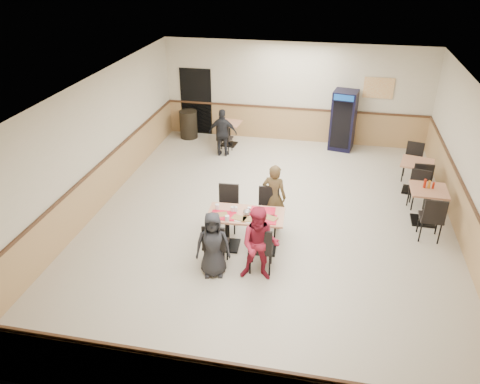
% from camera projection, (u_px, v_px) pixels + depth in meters
% --- Properties ---
extents(ground, '(10.00, 10.00, 0.00)m').
position_uv_depth(ground, '(270.00, 222.00, 10.45)').
color(ground, beige).
rests_on(ground, ground).
extents(room_shell, '(10.00, 10.00, 10.00)m').
position_uv_depth(room_shell, '(353.00, 159.00, 12.07)').
color(room_shell, silver).
rests_on(room_shell, ground).
extents(main_table, '(1.54, 0.83, 0.81)m').
position_uv_depth(main_table, '(246.00, 226.00, 9.31)').
color(main_table, black).
rests_on(main_table, ground).
extents(main_chairs, '(1.43, 1.83, 1.02)m').
position_uv_depth(main_chairs, '(243.00, 226.00, 9.33)').
color(main_chairs, black).
rests_on(main_chairs, ground).
extents(diner_woman_left, '(0.72, 0.55, 1.31)m').
position_uv_depth(diner_woman_left, '(213.00, 245.00, 8.52)').
color(diner_woman_left, black).
rests_on(diner_woman_left, ground).
extents(diner_woman_right, '(0.74, 0.59, 1.48)m').
position_uv_depth(diner_woman_right, '(260.00, 245.00, 8.37)').
color(diner_woman_right, maroon).
rests_on(diner_woman_right, ground).
extents(diner_man_opposite, '(0.59, 0.45, 1.47)m').
position_uv_depth(diner_man_opposite, '(274.00, 197.00, 9.95)').
color(diner_man_opposite, brown).
rests_on(diner_man_opposite, ground).
extents(lone_diner, '(0.83, 0.38, 1.39)m').
position_uv_depth(lone_diner, '(223.00, 133.00, 13.37)').
color(lone_diner, black).
rests_on(lone_diner, ground).
extents(tabletop_clutter, '(1.32, 0.70, 0.12)m').
position_uv_depth(tabletop_clutter, '(244.00, 215.00, 9.11)').
color(tabletop_clutter, red).
rests_on(tabletop_clutter, main_table).
extents(side_table_near, '(0.79, 0.79, 0.82)m').
position_uv_depth(side_table_near, '(427.00, 200.00, 10.20)').
color(side_table_near, black).
rests_on(side_table_near, ground).
extents(side_table_near_chair_south, '(0.49, 0.49, 1.04)m').
position_uv_depth(side_table_near_chair_south, '(431.00, 217.00, 9.64)').
color(side_table_near_chair_south, black).
rests_on(side_table_near_chair_south, ground).
extents(side_table_near_chair_north, '(0.49, 0.49, 1.04)m').
position_uv_depth(side_table_near_chair_north, '(422.00, 187.00, 10.78)').
color(side_table_near_chair_north, black).
rests_on(side_table_near_chair_north, ground).
extents(side_table_far, '(0.89, 0.89, 0.80)m').
position_uv_depth(side_table_far, '(416.00, 172.00, 11.47)').
color(side_table_far, black).
rests_on(side_table_far, ground).
extents(side_table_far_chair_south, '(0.56, 0.56, 1.02)m').
position_uv_depth(side_table_far_chair_south, '(419.00, 185.00, 10.93)').
color(side_table_far_chair_south, black).
rests_on(side_table_far_chair_south, ground).
extents(side_table_far_chair_north, '(0.56, 0.56, 1.02)m').
position_uv_depth(side_table_far_chair_north, '(412.00, 162.00, 12.04)').
color(side_table_far_chair_north, black).
rests_on(side_table_far_chair_north, ground).
extents(condiment_caddy, '(0.23, 0.06, 0.20)m').
position_uv_depth(condiment_caddy, '(428.00, 184.00, 10.07)').
color(condiment_caddy, '#A51E0B').
rests_on(condiment_caddy, side_table_near).
extents(back_table, '(0.74, 0.74, 0.72)m').
position_uv_depth(back_table, '(229.00, 130.00, 14.17)').
color(back_table, black).
rests_on(back_table, ground).
extents(back_table_chair_lone, '(0.46, 0.46, 0.91)m').
position_uv_depth(back_table_chair_lone, '(225.00, 138.00, 13.69)').
color(back_table_chair_lone, black).
rests_on(back_table_chair_lone, ground).
extents(pepsi_cooler, '(0.77, 0.78, 1.77)m').
position_uv_depth(pepsi_cooler, '(343.00, 120.00, 13.74)').
color(pepsi_cooler, black).
rests_on(pepsi_cooler, ground).
extents(trash_bin, '(0.55, 0.55, 0.87)m').
position_uv_depth(trash_bin, '(189.00, 124.00, 14.74)').
color(trash_bin, black).
rests_on(trash_bin, ground).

